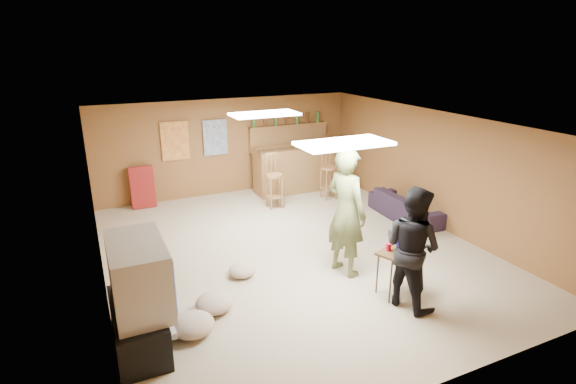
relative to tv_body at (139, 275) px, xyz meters
name	(u,v)px	position (x,y,z in m)	size (l,w,h in m)	color
ground	(293,251)	(2.65, 1.50, -0.90)	(7.00, 7.00, 0.00)	tan
ceiling	(293,123)	(2.65, 1.50, 1.30)	(6.00, 7.00, 0.02)	silver
wall_back	(228,147)	(2.65, 5.00, 0.20)	(6.00, 0.02, 2.20)	brown
wall_front	(449,292)	(2.65, -2.00, 0.20)	(6.00, 0.02, 2.20)	brown
wall_left	(96,219)	(-0.35, 1.50, 0.20)	(0.02, 7.00, 2.20)	brown
wall_right	(435,169)	(5.65, 1.50, 0.20)	(0.02, 7.00, 2.20)	brown
tv_stand	(138,326)	(-0.07, 0.00, -0.65)	(0.55, 1.30, 0.50)	black
dvd_box	(158,328)	(0.15, 0.00, -0.75)	(0.35, 0.50, 0.08)	#B2B2B7
tv_body	(139,275)	(0.00, 0.00, 0.00)	(0.60, 1.10, 0.80)	#B2B2B7
tv_screen	(166,270)	(0.31, 0.00, 0.00)	(0.02, 0.95, 0.65)	navy
bar_counter	(297,168)	(4.15, 4.45, -0.35)	(2.00, 0.60, 1.10)	brown
bar_lip	(301,148)	(4.15, 4.20, 0.20)	(2.10, 0.12, 0.05)	#392612
bar_shelf	(289,125)	(4.15, 4.90, 0.60)	(2.00, 0.18, 0.05)	brown
bar_backing	(288,138)	(4.15, 4.92, 0.30)	(2.00, 0.14, 0.60)	brown
poster_left	(175,141)	(1.45, 4.96, 0.45)	(0.60, 0.03, 0.85)	#BF3F26
poster_right	(215,138)	(2.35, 4.96, 0.45)	(0.55, 0.03, 0.80)	#334C99
folding_chair_stack	(142,187)	(0.65, 4.80, -0.45)	(0.50, 0.14, 0.90)	maroon
ceiling_panel_front	(344,143)	(2.65, 0.00, 1.27)	(1.20, 0.60, 0.04)	white
ceiling_panel_back	(265,114)	(2.65, 2.70, 1.27)	(1.20, 0.60, 0.04)	white
person_olive	(346,212)	(3.06, 0.51, 0.09)	(0.72, 0.47, 1.98)	#5C663B
person_black	(412,247)	(3.36, -0.63, -0.06)	(0.81, 0.63, 1.68)	black
sofa	(405,206)	(5.35, 1.91, -0.65)	(1.71, 0.67, 0.50)	black
tray_table	(396,273)	(3.34, -0.37, -0.56)	(0.52, 0.41, 0.67)	#392612
cup_red_near	(389,247)	(3.25, -0.30, -0.17)	(0.07, 0.07, 0.10)	red
cup_red_far	(404,249)	(3.40, -0.44, -0.17)	(0.08, 0.08, 0.11)	red
cup_blue	(399,243)	(3.46, -0.25, -0.17)	(0.08, 0.08, 0.11)	navy
bar_stool_left	(274,183)	(3.20, 3.59, -0.34)	(0.35, 0.35, 1.12)	brown
bar_stool_right	(329,172)	(4.56, 3.62, -0.29)	(0.39, 0.39, 1.23)	brown
cushion_near_tv	(214,303)	(0.93, 0.31, -0.79)	(0.50, 0.50, 0.23)	tan
cushion_mid	(242,270)	(1.57, 1.04, -0.81)	(0.41, 0.41, 0.18)	tan
cushion_far	(193,325)	(0.55, -0.06, -0.78)	(0.54, 0.54, 0.24)	tan
bottle_row	(287,119)	(4.09, 4.88, 0.75)	(1.76, 0.08, 0.26)	#3F7233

